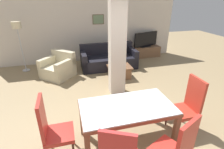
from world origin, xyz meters
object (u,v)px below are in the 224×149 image
at_px(sofa, 109,60).
at_px(coffee_table, 119,72).
at_px(armchair, 59,68).
at_px(tv_screen, 146,40).
at_px(dining_table, 127,114).
at_px(dining_chair_head_left, 52,128).
at_px(bottle, 116,65).
at_px(dining_chair_near_right, 176,149).
at_px(tv_stand, 145,52).
at_px(floor_lamp, 18,30).
at_px(dining_chair_head_right, 188,104).

bearing_deg(sofa, coffee_table, 96.50).
height_order(sofa, armchair, sofa).
xyz_separation_m(sofa, tv_screen, (1.80, 0.74, 0.46)).
distance_m(coffee_table, tv_screen, 2.48).
xyz_separation_m(dining_table, armchair, (-1.19, 3.22, -0.32)).
bearing_deg(dining_chair_head_left, bottle, 144.82).
bearing_deg(bottle, dining_chair_near_right, -92.95).
distance_m(tv_stand, tv_screen, 0.52).
xyz_separation_m(dining_chair_head_left, tv_screen, (3.61, 4.34, 0.17)).
relative_size(dining_table, dining_chair_head_left, 1.42).
xyz_separation_m(dining_chair_near_right, armchair, (-1.59, 4.09, -0.30)).
height_order(dining_chair_head_left, coffee_table, dining_chair_head_left).
bearing_deg(tv_stand, floor_lamp, -176.40).
bearing_deg(dining_table, armchair, 110.30).
bearing_deg(coffee_table, tv_screen, 45.77).
height_order(dining_chair_head_left, dining_chair_near_right, same).
bearing_deg(armchair, dining_chair_head_right, 169.61).
bearing_deg(dining_chair_head_right, coffee_table, 11.56).
relative_size(dining_chair_head_left, dining_chair_near_right, 1.00).
height_order(dining_table, dining_chair_head_right, dining_chair_head_right).
relative_size(bottle, tv_screen, 0.22).
relative_size(dining_chair_head_right, tv_stand, 0.86).
relative_size(bottle, tv_stand, 0.19).
height_order(dining_chair_head_right, dining_chair_head_left, same).
height_order(dining_chair_head_right, tv_stand, dining_chair_head_right).
distance_m(sofa, tv_screen, 2.00).
bearing_deg(sofa, dining_chair_near_right, 87.63).
bearing_deg(dining_chair_head_right, armchair, 36.86).
xyz_separation_m(dining_chair_head_right, bottle, (-0.66, 2.55, -0.09)).
xyz_separation_m(dining_chair_head_left, dining_chair_near_right, (1.62, -0.86, 0.00)).
relative_size(coffee_table, tv_stand, 0.56).
bearing_deg(floor_lamp, tv_stand, 3.60).
bearing_deg(armchair, coffee_table, -155.40).
relative_size(dining_table, dining_chair_head_right, 1.42).
xyz_separation_m(sofa, tv_stand, (1.80, 0.74, -0.06)).
bearing_deg(armchair, bottle, -158.09).
bearing_deg(tv_stand, dining_table, -118.74).
bearing_deg(sofa, dining_chair_head_left, 63.33).
height_order(dining_chair_near_right, tv_stand, dining_chair_near_right).
bearing_deg(armchair, tv_stand, -119.89).
bearing_deg(armchair, tv_screen, -119.89).
bearing_deg(tv_stand, tv_screen, 63.43).
height_order(dining_chair_head_left, tv_stand, dining_chair_head_left).
relative_size(dining_table, tv_stand, 1.23).
relative_size(dining_chair_near_right, tv_stand, 0.86).
bearing_deg(tv_screen, dining_table, 46.57).
xyz_separation_m(dining_chair_near_right, bottle, (0.18, 3.41, -0.09)).
xyz_separation_m(dining_chair_head_right, tv_stand, (1.16, 4.34, -0.35)).
relative_size(coffee_table, tv_screen, 0.65).
bearing_deg(coffee_table, dining_chair_near_right, -94.91).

